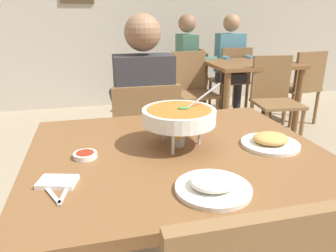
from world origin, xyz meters
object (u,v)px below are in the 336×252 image
object	(u,v)px
sauce_dish	(85,155)
dining_table_far	(250,74)
chair_bg_right	(302,83)
chair_bg_corner	(192,86)
diner_main	(143,105)
patron_bg_left	(231,59)
dining_table_main	(177,174)
chair_bg_middle	(188,78)
chair_bg_window	(274,95)
patron_bg_middle	(189,61)
rice_plate	(213,185)
appetizer_plate	(270,141)
curry_bowl	(179,117)
chair_diner_main	(145,141)
chair_bg_left	(232,77)

from	to	relation	value
sauce_dish	dining_table_far	distance (m)	2.91
chair_bg_right	chair_bg_corner	world-z (taller)	same
diner_main	patron_bg_left	xyz separation A→B (m)	(1.50, 1.97, 0.00)
dining_table_main	chair_bg_middle	distance (m)	2.97
diner_main	sauce_dish	bearing A→B (deg)	-114.13
dining_table_far	chair_bg_window	world-z (taller)	chair_bg_window
sauce_dish	dining_table_far	xyz separation A→B (m)	(1.87, 2.22, -0.15)
patron_bg_middle	sauce_dish	bearing A→B (deg)	-115.05
rice_plate	patron_bg_middle	distance (m)	3.22
sauce_dish	chair_bg_middle	world-z (taller)	chair_bg_middle
dining_table_far	chair_bg_middle	bearing A→B (deg)	134.26
dining_table_main	dining_table_far	bearing A→B (deg)	55.90
rice_plate	appetizer_plate	bearing A→B (deg)	37.56
chair_bg_right	patron_bg_middle	size ratio (longest dim) A/B	0.69
chair_bg_right	dining_table_main	bearing A→B (deg)	-135.13
curry_bowl	patron_bg_left	bearing A→B (deg)	61.65
appetizer_plate	chair_bg_window	size ratio (longest dim) A/B	0.27
dining_table_main	chair_diner_main	xyz separation A→B (m)	(-0.00, 0.78, -0.16)
chair_diner_main	dining_table_far	world-z (taller)	chair_diner_main
rice_plate	patron_bg_left	world-z (taller)	patron_bg_left
diner_main	chair_bg_middle	distance (m)	2.22
curry_bowl	chair_bg_right	size ratio (longest dim) A/B	0.37
chair_bg_right	patron_bg_left	distance (m)	0.95
chair_diner_main	rice_plate	size ratio (longest dim) A/B	3.75
rice_plate	sauce_dish	bearing A→B (deg)	138.31
chair_diner_main	dining_table_main	bearing A→B (deg)	-90.00
dining_table_main	appetizer_plate	world-z (taller)	appetizer_plate
dining_table_far	chair_bg_right	xyz separation A→B (m)	(0.66, -0.07, -0.13)
chair_bg_middle	chair_bg_corner	size ratio (longest dim) A/B	1.00
sauce_dish	chair_bg_right	world-z (taller)	chair_bg_right
chair_bg_middle	chair_bg_window	size ratio (longest dim) A/B	1.00
chair_bg_right	chair_bg_corner	xyz separation A→B (m)	(-1.35, 0.16, 0.00)
sauce_dish	chair_bg_corner	distance (m)	2.62
sauce_dish	chair_bg_window	bearing A→B (deg)	42.30
chair_bg_corner	patron_bg_middle	size ratio (longest dim) A/B	0.69
curry_bowl	chair_bg_middle	distance (m)	2.96
chair_bg_middle	chair_bg_corner	world-z (taller)	same
chair_bg_window	chair_bg_middle	bearing A→B (deg)	118.84
chair_bg_middle	patron_bg_left	size ratio (longest dim) A/B	0.69
chair_bg_left	patron_bg_left	world-z (taller)	patron_bg_left
chair_bg_right	chair_bg_window	distance (m)	0.77
patron_bg_left	curry_bowl	bearing A→B (deg)	-118.35
chair_diner_main	patron_bg_left	distance (m)	2.52
chair_diner_main	diner_main	world-z (taller)	diner_main
appetizer_plate	patron_bg_middle	world-z (taller)	patron_bg_middle
rice_plate	chair_bg_window	world-z (taller)	chair_bg_window
curry_bowl	chair_bg_middle	world-z (taller)	curry_bowl
dining_table_main	diner_main	distance (m)	0.82
dining_table_main	appetizer_plate	bearing A→B (deg)	-8.36
appetizer_plate	dining_table_far	world-z (taller)	appetizer_plate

